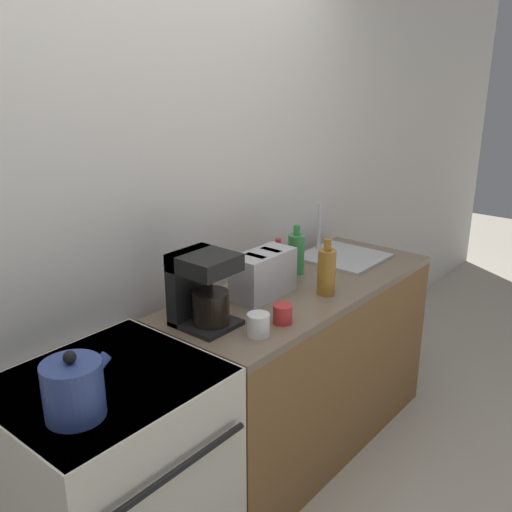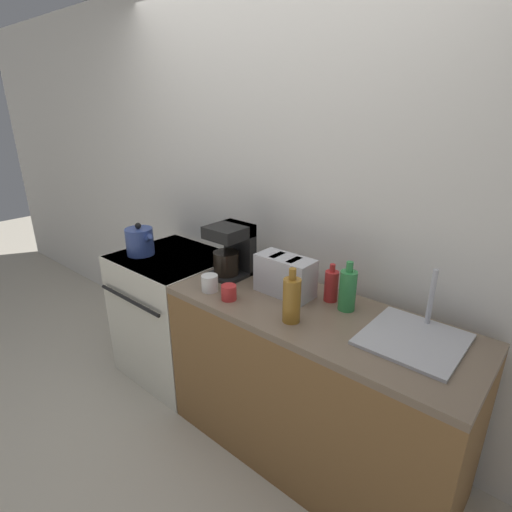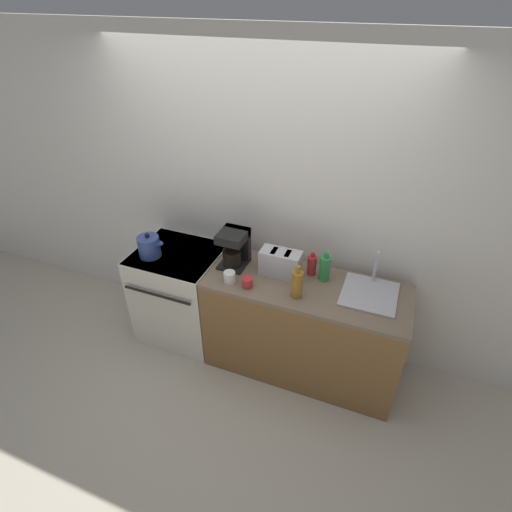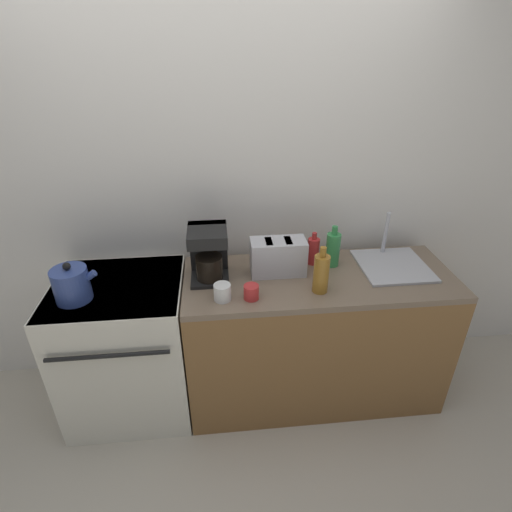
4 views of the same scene
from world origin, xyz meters
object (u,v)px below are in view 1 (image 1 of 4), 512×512
(stove, at_px, (115,484))
(coffee_maker, at_px, (201,287))
(bottle_green, at_px, (296,253))
(bottle_amber, at_px, (327,271))
(cup_white, at_px, (258,325))
(kettle, at_px, (74,389))
(bottle_red, at_px, (278,261))
(toaster, at_px, (263,274))
(cup_red, at_px, (283,314))

(stove, xyz_separation_m, coffee_maker, (0.52, 0.05, 0.59))
(bottle_green, bearing_deg, bottle_amber, -117.18)
(stove, xyz_separation_m, cup_white, (0.59, -0.19, 0.48))
(stove, height_order, cup_white, cup_white)
(kettle, xyz_separation_m, bottle_red, (1.33, 0.25, -0.01))
(toaster, bearing_deg, stove, -177.14)
(bottle_green, relative_size, cup_white, 2.80)
(kettle, xyz_separation_m, coffee_maker, (0.71, 0.16, 0.07))
(bottle_green, distance_m, bottle_amber, 0.31)
(toaster, distance_m, cup_white, 0.41)
(stove, relative_size, cup_red, 11.11)
(toaster, bearing_deg, coffee_maker, 179.18)
(coffee_maker, distance_m, bottle_green, 0.74)
(toaster, height_order, coffee_maker, coffee_maker)
(toaster, distance_m, bottle_amber, 0.29)
(stove, xyz_separation_m, cup_red, (0.74, -0.20, 0.47))
(bottle_amber, xyz_separation_m, bottle_red, (0.03, 0.30, -0.03))
(stove, height_order, cup_red, cup_red)
(bottle_amber, bearing_deg, bottle_red, 84.34)
(stove, distance_m, bottle_green, 1.37)
(coffee_maker, height_order, cup_red, coffee_maker)
(kettle, distance_m, bottle_red, 1.35)
(bottle_green, distance_m, cup_white, 0.73)
(stove, relative_size, coffee_maker, 2.91)
(cup_white, distance_m, cup_red, 0.15)
(stove, relative_size, bottle_red, 4.41)
(coffee_maker, relative_size, bottle_amber, 1.15)
(bottle_amber, xyz_separation_m, cup_red, (-0.38, -0.03, -0.07))
(toaster, bearing_deg, cup_white, -143.84)
(bottle_amber, bearing_deg, cup_white, -177.10)
(coffee_maker, distance_m, bottle_red, 0.63)
(bottle_red, bearing_deg, kettle, -169.44)
(bottle_red, bearing_deg, toaster, -158.34)
(toaster, relative_size, cup_white, 3.48)
(kettle, height_order, bottle_green, bottle_green)
(toaster, xyz_separation_m, coffee_maker, (-0.39, 0.01, 0.06))
(stove, bearing_deg, bottle_green, 4.74)
(coffee_maker, bearing_deg, stove, -174.39)
(stove, distance_m, bottle_red, 1.27)
(stove, distance_m, coffee_maker, 0.79)
(toaster, xyz_separation_m, cup_white, (-0.33, -0.24, -0.06))
(bottle_red, bearing_deg, bottle_green, -16.55)
(bottle_green, distance_m, bottle_red, 0.12)
(cup_white, bearing_deg, cup_red, -2.21)
(stove, xyz_separation_m, bottle_green, (1.26, 0.10, 0.54))
(bottle_green, relative_size, bottle_amber, 0.95)
(coffee_maker, xyz_separation_m, bottle_amber, (0.59, -0.22, -0.05))
(bottle_amber, relative_size, cup_red, 3.32)
(cup_white, bearing_deg, coffee_maker, 104.89)
(toaster, xyz_separation_m, cup_red, (-0.18, -0.25, -0.07))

